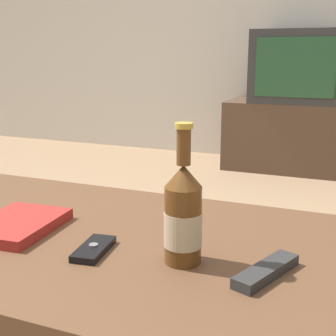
{
  "coord_description": "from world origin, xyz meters",
  "views": [
    {
      "loc": [
        0.52,
        -0.82,
        0.86
      ],
      "look_at": [
        0.08,
        0.24,
        0.57
      ],
      "focal_mm": 50.0,
      "sensor_mm": 36.0,
      "label": 1
    }
  ],
  "objects": [
    {
      "name": "beer_bottle",
      "position": [
        0.23,
        -0.06,
        0.57
      ],
      "size": [
        0.07,
        0.07,
        0.27
      ],
      "color": "#563314",
      "rests_on": "coffee_table"
    },
    {
      "name": "remote_control",
      "position": [
        0.39,
        -0.06,
        0.48
      ],
      "size": [
        0.09,
        0.17,
        0.02
      ],
      "rotation": [
        0.0,
        0.0,
        -0.36
      ],
      "color": "#282828",
      "rests_on": "coffee_table"
    },
    {
      "name": "cell_phone",
      "position": [
        0.05,
        -0.08,
        0.48
      ],
      "size": [
        0.07,
        0.12,
        0.02
      ],
      "rotation": [
        0.0,
        0.0,
        0.14
      ],
      "color": "black",
      "rests_on": "coffee_table"
    },
    {
      "name": "tv_stand",
      "position": [
        0.09,
        2.71,
        0.25
      ],
      "size": [
        1.0,
        0.49,
        0.5
      ],
      "color": "#4C3828",
      "rests_on": "ground_plane"
    },
    {
      "name": "coffee_table",
      "position": [
        0.0,
        0.0,
        0.41
      ],
      "size": [
        1.28,
        0.67,
        0.47
      ],
      "color": "brown",
      "rests_on": "ground_plane"
    },
    {
      "name": "television",
      "position": [
        0.09,
        2.7,
        0.76
      ],
      "size": [
        0.64,
        0.5,
        0.51
      ],
      "color": "#2D2D2D",
      "rests_on": "tv_stand"
    },
    {
      "name": "table_book",
      "position": [
        -0.17,
        -0.04,
        0.49
      ],
      "size": [
        0.18,
        0.23,
        0.02
      ],
      "rotation": [
        0.0,
        0.0,
        0.08
      ],
      "color": "maroon",
      "rests_on": "coffee_table"
    }
  ]
}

